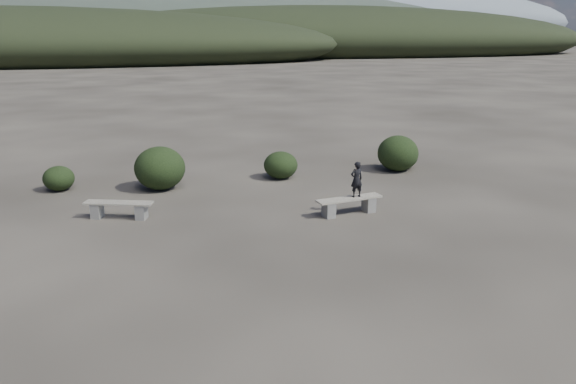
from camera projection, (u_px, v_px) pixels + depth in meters
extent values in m
plane|color=#292520|center=(295.00, 303.00, 10.30)|extent=(1200.00, 1200.00, 0.00)
cube|color=slate|center=(97.00, 210.00, 14.96)|extent=(0.35, 0.41, 0.40)
cube|color=slate|center=(141.00, 212.00, 14.86)|extent=(0.35, 0.41, 0.40)
cube|color=gray|center=(118.00, 203.00, 14.85)|extent=(1.85, 0.92, 0.05)
cube|color=slate|center=(329.00, 210.00, 15.01)|extent=(0.32, 0.41, 0.42)
cube|color=slate|center=(369.00, 204.00, 15.49)|extent=(0.32, 0.41, 0.42)
cube|color=gray|center=(349.00, 199.00, 15.18)|extent=(1.91, 0.73, 0.05)
imported|color=black|center=(357.00, 179.00, 15.12)|extent=(0.40, 0.30, 0.98)
ellipsoid|color=black|center=(59.00, 178.00, 17.49)|extent=(0.95, 0.95, 0.78)
ellipsoid|color=black|center=(160.00, 168.00, 17.58)|extent=(1.58, 1.58, 1.36)
ellipsoid|color=black|center=(281.00, 165.00, 18.93)|extent=(1.15, 1.15, 0.92)
ellipsoid|color=black|center=(398.00, 153.00, 19.94)|extent=(1.45, 1.45, 1.27)
ellipsoid|color=black|center=(403.00, 157.00, 20.34)|extent=(1.03, 1.03, 0.86)
ellipsoid|color=black|center=(5.00, 46.00, 88.37)|extent=(110.00, 40.00, 12.00)
ellipsoid|color=black|center=(331.00, 40.00, 120.06)|extent=(120.00, 44.00, 14.00)
ellipsoid|color=#2B342B|center=(160.00, 30.00, 158.62)|extent=(190.00, 64.00, 24.00)
ellipsoid|color=slate|center=(288.00, 22.00, 303.74)|extent=(340.00, 110.00, 44.00)
ellipsoid|color=#99A3AC|center=(109.00, 20.00, 374.81)|extent=(460.00, 140.00, 56.00)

